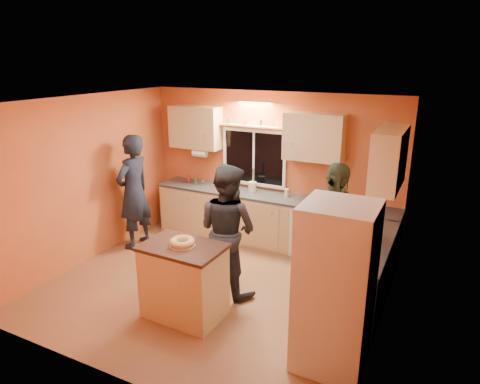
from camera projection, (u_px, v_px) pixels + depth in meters
The scene contains 14 objects.
ground at pixel (214, 287), 6.08m from camera, with size 4.50×4.50×0.00m, color brown.
room_shell at pixel (234, 172), 5.89m from camera, with size 4.54×4.04×2.61m.
back_counter at pixel (263, 219), 7.39m from camera, with size 4.23×0.62×0.90m.
right_counter at pixel (363, 273), 5.54m from camera, with size 0.62×1.84×0.90m.
refrigerator at pixel (335, 288), 4.32m from camera, with size 0.72×0.70×1.80m, color silver.
island at pixel (184, 280), 5.29m from camera, with size 1.01×0.70×0.96m.
bundt_pastry at pixel (182, 242), 5.14m from camera, with size 0.31×0.31×0.09m, color tan.
person_left at pixel (134, 192), 7.15m from camera, with size 0.71×0.46×1.94m, color black.
person_center at pixel (228, 230), 5.75m from camera, with size 0.88×0.69×1.82m, color black.
person_right at pixel (333, 231), 5.65m from camera, with size 1.09×0.45×1.86m, color #343B26.
mixing_bowl at pixel (323, 202), 6.77m from camera, with size 0.33×0.33×0.08m, color black.
utensil_crock at pixel (252, 187), 7.39m from camera, with size 0.14×0.14×0.17m, color beige.
potted_plant at pixel (366, 229), 5.44m from camera, with size 0.26×0.22×0.28m, color gray.
red_box at pixel (371, 219), 6.05m from camera, with size 0.16×0.12×0.07m, color #AB2A1A.
Camera 1 is at (2.74, -4.65, 3.13)m, focal length 32.00 mm.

